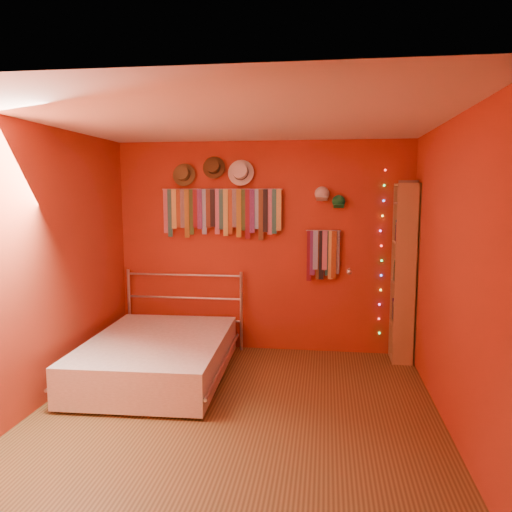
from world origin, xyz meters
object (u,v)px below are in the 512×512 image
at_px(tie_rack, 222,210).
at_px(bed, 158,356).
at_px(bookshelf, 407,272).
at_px(reading_lamp, 349,272).

xyz_separation_m(tie_rack, bed, (-0.47, -1.04, -1.47)).
bearing_deg(bed, bookshelf, 16.63).
xyz_separation_m(tie_rack, bookshelf, (2.14, -0.15, -0.67)).
distance_m(tie_rack, bookshelf, 2.25).
bearing_deg(bed, tie_rack, 63.58).
xyz_separation_m(reading_lamp, bookshelf, (0.64, 0.00, 0.01)).
distance_m(bookshelf, bed, 2.86).
bearing_deg(reading_lamp, tie_rack, 174.08).
relative_size(reading_lamp, bed, 0.14).
height_order(bookshelf, bed, bookshelf).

